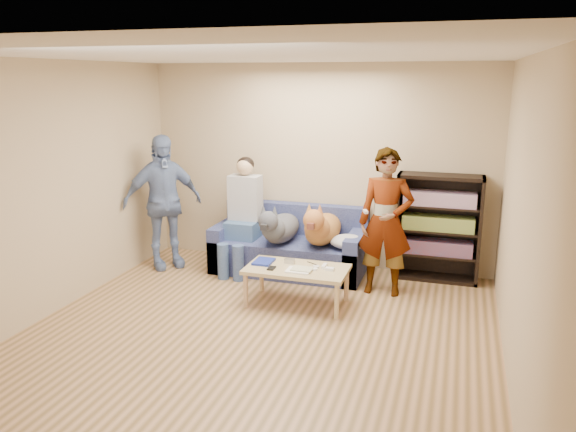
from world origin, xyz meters
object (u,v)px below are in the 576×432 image
(camera_silver, at_px, (290,261))
(coffee_table, at_px, (297,272))
(person_standing_left, at_px, (163,202))
(person_standing_right, at_px, (386,222))
(bookshelf, at_px, (438,225))
(person_seated, at_px, (243,211))
(dog_gray, at_px, (279,227))
(sofa, at_px, (290,249))
(notebook_blue, at_px, (264,262))
(dog_tan, at_px, (321,228))

(camera_silver, xyz_separation_m, coffee_table, (0.12, -0.12, -0.07))
(person_standing_left, bearing_deg, coffee_table, -65.05)
(person_standing_right, distance_m, bookshelf, 0.86)
(person_standing_right, relative_size, bookshelf, 1.29)
(person_seated, relative_size, dog_gray, 1.19)
(camera_silver, height_order, sofa, sofa)
(person_standing_left, bearing_deg, camera_silver, -62.92)
(person_standing_left, height_order, sofa, person_standing_left)
(person_standing_right, xyz_separation_m, camera_silver, (-0.97, -0.51, -0.39))
(person_standing_right, height_order, camera_silver, person_standing_right)
(sofa, bearing_deg, camera_silver, -73.30)
(camera_silver, bearing_deg, bookshelf, 37.20)
(person_standing_right, relative_size, dog_gray, 1.35)
(person_seated, bearing_deg, person_standing_right, -8.85)
(sofa, height_order, dog_gray, dog_gray)
(dog_gray, bearing_deg, camera_silver, -63.16)
(person_standing_left, xyz_separation_m, notebook_blue, (1.60, -0.66, -0.43))
(person_standing_right, xyz_separation_m, person_standing_left, (-2.86, 0.08, 0.03))
(sofa, relative_size, coffee_table, 1.73)
(person_standing_left, xyz_separation_m, sofa, (1.61, 0.34, -0.58))
(notebook_blue, bearing_deg, dog_gray, 95.10)
(notebook_blue, height_order, bookshelf, bookshelf)
(dog_tan, bearing_deg, dog_gray, -170.70)
(sofa, xyz_separation_m, bookshelf, (1.80, 0.23, 0.40))
(bookshelf, bearing_deg, sofa, -172.60)
(person_standing_left, relative_size, person_seated, 1.18)
(person_standing_left, relative_size, camera_silver, 15.72)
(coffee_table, relative_size, bookshelf, 0.85)
(sofa, relative_size, dog_gray, 1.54)
(dog_gray, bearing_deg, coffee_table, -59.91)
(sofa, distance_m, dog_tan, 0.59)
(notebook_blue, bearing_deg, sofa, 89.81)
(notebook_blue, distance_m, person_seated, 1.10)
(person_seated, distance_m, dog_tan, 1.05)
(sofa, bearing_deg, person_seated, -167.95)
(person_standing_left, height_order, person_seated, person_standing_left)
(person_standing_left, height_order, dog_tan, person_standing_left)
(camera_silver, bearing_deg, person_seated, 137.55)
(camera_silver, height_order, dog_tan, dog_tan)
(dog_gray, distance_m, coffee_table, 0.97)
(sofa, bearing_deg, dog_gray, -106.74)
(person_standing_right, height_order, person_seated, person_standing_right)
(camera_silver, distance_m, person_seated, 1.22)
(dog_gray, distance_m, dog_tan, 0.52)
(person_standing_right, xyz_separation_m, sofa, (-1.25, 0.41, -0.56))
(dog_gray, bearing_deg, person_seated, 168.22)
(coffee_table, bearing_deg, dog_gray, 120.09)
(notebook_blue, xyz_separation_m, dog_gray, (-0.07, 0.76, 0.19))
(notebook_blue, bearing_deg, person_standing_right, 24.77)
(camera_silver, distance_m, sofa, 0.98)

